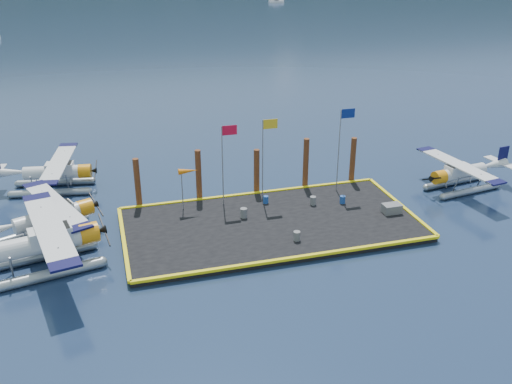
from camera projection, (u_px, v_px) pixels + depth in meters
ground at (271, 227)px, 39.60m from camera, size 4000.00×4000.00×0.00m
dock at (271, 225)px, 39.52m from camera, size 20.00×10.00×0.40m
dock_bumpers at (271, 221)px, 39.40m from camera, size 20.25×10.25×0.18m
seaplane_a at (44, 246)px, 33.94m from camera, size 9.78×10.64×3.77m
seaplane_b at (52, 219)px, 37.63m from camera, size 8.49×8.96×3.26m
seaplane_c at (56, 174)px, 44.78m from camera, size 8.31×9.12×3.22m
seaplane_d at (460, 175)px, 44.90m from camera, size 7.82×8.59×3.04m
drum_0 at (244, 213)px, 40.00m from camera, size 0.48×0.48×0.68m
drum_1 at (297, 236)px, 36.97m from camera, size 0.45×0.45×0.63m
drum_2 at (313, 201)px, 41.94m from camera, size 0.44×0.44×0.62m
drum_4 at (342, 200)px, 42.16m from camera, size 0.40×0.40×0.57m
drum_5 at (266, 200)px, 42.18m from camera, size 0.40×0.40×0.56m
crate at (392, 208)px, 40.69m from camera, size 1.30×0.87×0.65m
flagpole_red at (225, 153)px, 40.57m from camera, size 1.14×0.08×6.00m
flagpole_yellow at (265, 147)px, 41.26m from camera, size 1.14×0.08×6.20m
flagpole_blue at (342, 138)px, 42.68m from camera, size 1.14×0.08×6.50m
windsock at (188, 172)px, 40.36m from camera, size 1.40×0.44×3.12m
piling_0 at (138, 185)px, 41.41m from camera, size 0.44×0.44×4.00m
piling_1 at (199, 177)px, 42.49m from camera, size 0.44×0.44×4.20m
piling_2 at (257, 173)px, 43.69m from camera, size 0.44×0.44×3.80m
piling_3 at (306, 165)px, 44.58m from camera, size 0.44×0.44×4.30m
piling_4 at (353, 162)px, 45.64m from camera, size 0.44×0.44×4.00m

